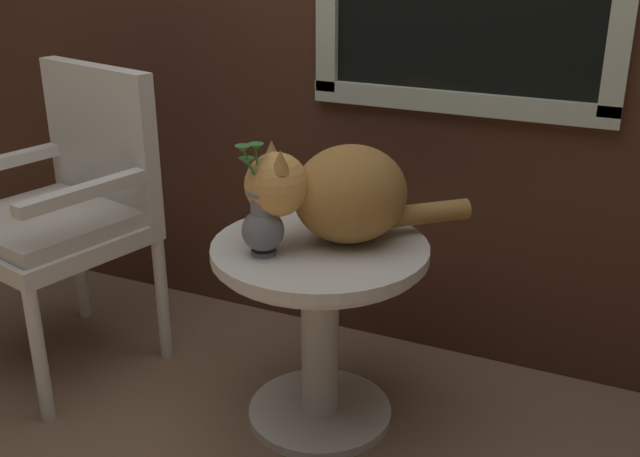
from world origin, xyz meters
TOP-DOWN VIEW (x-y plane):
  - ground_plane at (0.00, 0.00)m, footprint 6.00×6.00m
  - wicker_side_table at (0.22, 0.13)m, footprint 0.64×0.64m
  - wicker_chair at (-0.72, 0.12)m, footprint 0.64×0.64m
  - cat at (0.26, 0.17)m, footprint 0.56×0.51m
  - pewter_vase_with_ivy at (0.10, 0.00)m, footprint 0.12×0.14m

SIDE VIEW (x-z plane):
  - ground_plane at x=0.00m, z-range 0.00..0.00m
  - wicker_side_table at x=0.22m, z-range 0.12..0.72m
  - wicker_chair at x=-0.72m, z-range 0.07..1.09m
  - pewter_vase_with_ivy at x=0.10m, z-range 0.53..0.85m
  - cat at x=0.26m, z-range 0.59..0.90m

